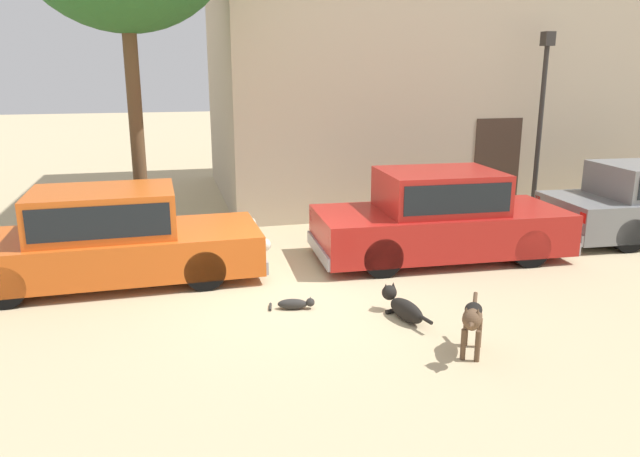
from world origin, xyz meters
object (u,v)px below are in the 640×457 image
Objects in this scene: parked_sedan_nearest at (108,237)px; stray_dog_tan at (402,306)px; parked_sedan_second at (440,216)px; stray_dog_spotted at (473,318)px; stray_cat at (295,304)px; street_lamp at (542,102)px.

stray_dog_tan is (3.77, -2.43, -0.54)m from parked_sedan_nearest.
parked_sedan_second reaches higher than stray_dog_spotted.
stray_dog_spotted is at bearing -177.62° from stray_dog_tan.
stray_cat is 0.16× the size of street_lamp.
street_lamp is at bearing -61.06° from stray_dog_tan.
stray_cat is at bearing -106.96° from stray_dog_spotted.
parked_sedan_second is at bearing -168.03° from stray_dog_spotted.
stray_dog_tan is at bearing -121.49° from parked_sedan_second.
stray_dog_tan is at bearing -13.29° from stray_cat.
stray_dog_tan is (-1.57, -2.32, -0.57)m from parked_sedan_second.
stray_dog_spotted is at bearing -34.81° from stray_cat.
street_lamp is at bearing 12.44° from parked_sedan_nearest.
parked_sedan_second is 2.86m from stray_dog_tan.
parked_sedan_second reaches higher than parked_sedan_nearest.
street_lamp reaches higher than stray_cat.
stray_cat is at bearing -147.69° from street_lamp.
parked_sedan_second is 4.27m from street_lamp.
parked_sedan_nearest is 1.20× the size of street_lamp.
parked_sedan_second is 1.14× the size of street_lamp.
street_lamp is (3.23, 2.18, 1.74)m from parked_sedan_second.
stray_dog_tan is at bearing -33.92° from parked_sedan_nearest.
street_lamp is (4.45, 5.67, 2.02)m from stray_dog_spotted.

